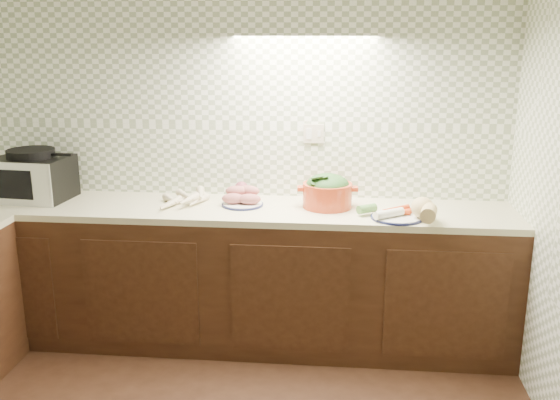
# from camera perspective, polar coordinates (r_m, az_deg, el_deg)

# --- Properties ---
(room) EXTENTS (3.60, 3.60, 2.60)m
(room) POSITION_cam_1_polar(r_m,az_deg,el_deg) (2.32, -12.73, 6.70)
(room) COLOR black
(room) RESTS_ON ground
(counter) EXTENTS (3.60, 3.60, 0.90)m
(counter) POSITION_cam_1_polar(r_m,az_deg,el_deg) (3.52, -18.87, -10.98)
(counter) COLOR black
(counter) RESTS_ON ground
(toaster_oven) EXTENTS (0.49, 0.39, 0.33)m
(toaster_oven) POSITION_cam_1_polar(r_m,az_deg,el_deg) (4.32, -21.68, 2.05)
(toaster_oven) COLOR black
(toaster_oven) RESTS_ON counter
(parsnip_pile) EXTENTS (0.35, 0.39, 0.08)m
(parsnip_pile) POSITION_cam_1_polar(r_m,az_deg,el_deg) (3.94, -8.79, -0.02)
(parsnip_pile) COLOR beige
(parsnip_pile) RESTS_ON counter
(sweet_potato_plate) EXTENTS (0.26, 0.26, 0.12)m
(sweet_potato_plate) POSITION_cam_1_polar(r_m,az_deg,el_deg) (3.90, -3.46, 0.17)
(sweet_potato_plate) COLOR #161B45
(sweet_potato_plate) RESTS_ON counter
(onion_bowl) EXTENTS (0.16, 0.16, 0.12)m
(onion_bowl) POSITION_cam_1_polar(r_m,az_deg,el_deg) (4.01, -3.35, 0.60)
(onion_bowl) COLOR black
(onion_bowl) RESTS_ON counter
(dutch_oven) EXTENTS (0.38, 0.33, 0.21)m
(dutch_oven) POSITION_cam_1_polar(r_m,az_deg,el_deg) (3.85, 4.36, 0.82)
(dutch_oven) COLOR #BB3B1B
(dutch_oven) RESTS_ON counter
(veg_plate) EXTENTS (0.49, 0.33, 0.14)m
(veg_plate) POSITION_cam_1_polar(r_m,az_deg,el_deg) (3.68, 11.68, -0.99)
(veg_plate) COLOR #161B45
(veg_plate) RESTS_ON counter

